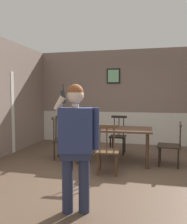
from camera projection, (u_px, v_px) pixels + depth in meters
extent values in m
plane|color=brown|center=(122.00, 178.00, 4.29)|extent=(6.87, 6.87, 0.00)
cube|color=gray|center=(134.00, 81.00, 7.18)|extent=(6.07, 0.12, 1.90)
cube|color=silver|center=(134.00, 128.00, 7.30)|extent=(6.07, 0.14, 0.98)
cube|color=silver|center=(134.00, 112.00, 7.23)|extent=(6.07, 0.05, 0.06)
cube|color=black|center=(113.00, 76.00, 7.25)|extent=(0.41, 0.03, 0.46)
cube|color=#87CA97|center=(113.00, 76.00, 7.23)|extent=(0.33, 0.01, 0.38)
cube|color=silver|center=(12.00, 112.00, 6.11)|extent=(0.06, 0.12, 2.10)
cube|color=#4C3323|center=(114.00, 129.00, 5.24)|extent=(1.68, 0.89, 0.04)
cylinder|color=#4C3323|center=(78.00, 148.00, 5.11)|extent=(0.07, 0.07, 0.73)
cylinder|color=#4C3323|center=(147.00, 151.00, 4.78)|extent=(0.07, 0.07, 0.73)
cylinder|color=#4C3323|center=(85.00, 142.00, 5.76)|extent=(0.07, 0.07, 0.73)
cylinder|color=#4C3323|center=(147.00, 144.00, 5.44)|extent=(0.07, 0.07, 0.73)
cube|color=#513823|center=(108.00, 151.00, 4.50)|extent=(0.46, 0.46, 0.03)
cube|color=#513823|center=(107.00, 126.00, 4.28)|extent=(0.43, 0.07, 0.06)
cylinder|color=#513823|center=(100.00, 139.00, 4.31)|extent=(0.02, 0.02, 0.52)
cylinder|color=#513823|center=(107.00, 139.00, 4.29)|extent=(0.02, 0.02, 0.52)
cylinder|color=#513823|center=(114.00, 139.00, 4.27)|extent=(0.02, 0.02, 0.52)
cylinder|color=#513823|center=(100.00, 160.00, 4.71)|extent=(0.04, 0.04, 0.42)
cylinder|color=#513823|center=(117.00, 161.00, 4.66)|extent=(0.04, 0.04, 0.42)
cylinder|color=#513823|center=(98.00, 165.00, 4.38)|extent=(0.04, 0.04, 0.42)
cylinder|color=#513823|center=(116.00, 166.00, 4.32)|extent=(0.04, 0.04, 0.42)
cube|color=#2D2319|center=(63.00, 140.00, 5.53)|extent=(0.47, 0.47, 0.03)
cube|color=#2D2319|center=(55.00, 118.00, 5.51)|extent=(0.09, 0.42, 0.06)
cylinder|color=#2D2319|center=(57.00, 127.00, 5.66)|extent=(0.02, 0.02, 0.55)
cylinder|color=#2D2319|center=(55.00, 128.00, 5.53)|extent=(0.02, 0.02, 0.55)
cylinder|color=#2D2319|center=(54.00, 129.00, 5.41)|extent=(0.02, 0.02, 0.55)
cylinder|color=#2D2319|center=(72.00, 149.00, 5.69)|extent=(0.04, 0.04, 0.42)
cylinder|color=#2D2319|center=(69.00, 152.00, 5.36)|extent=(0.04, 0.04, 0.42)
cylinder|color=#2D2319|center=(58.00, 148.00, 5.73)|extent=(0.04, 0.04, 0.42)
cylinder|color=#2D2319|center=(54.00, 151.00, 5.40)|extent=(0.04, 0.04, 0.42)
cube|color=#2D2319|center=(169.00, 146.00, 5.01)|extent=(0.52, 0.52, 0.03)
cube|color=#2D2319|center=(180.00, 124.00, 4.90)|extent=(0.09, 0.47, 0.06)
cylinder|color=#2D2319|center=(180.00, 136.00, 4.78)|extent=(0.02, 0.02, 0.48)
cylinder|color=#2D2319|center=(180.00, 134.00, 4.91)|extent=(0.02, 0.02, 0.48)
cylinder|color=#2D2319|center=(180.00, 133.00, 5.05)|extent=(0.02, 0.02, 0.48)
cylinder|color=#2D2319|center=(159.00, 157.00, 4.91)|extent=(0.04, 0.04, 0.41)
cylinder|color=#2D2319|center=(160.00, 153.00, 5.26)|extent=(0.04, 0.04, 0.41)
cylinder|color=#2D2319|center=(178.00, 159.00, 4.78)|extent=(0.04, 0.04, 0.41)
cylinder|color=#2D2319|center=(178.00, 155.00, 5.14)|extent=(0.04, 0.04, 0.41)
cube|color=black|center=(118.00, 136.00, 6.03)|extent=(0.41, 0.41, 0.03)
cube|color=black|center=(119.00, 117.00, 6.17)|extent=(0.40, 0.05, 0.06)
cylinder|color=black|center=(124.00, 125.00, 6.16)|extent=(0.02, 0.02, 0.50)
cylinder|color=black|center=(119.00, 125.00, 6.19)|extent=(0.02, 0.02, 0.50)
cylinder|color=black|center=(114.00, 125.00, 6.22)|extent=(0.02, 0.02, 0.50)
cylinder|color=black|center=(123.00, 147.00, 5.85)|extent=(0.04, 0.04, 0.43)
cylinder|color=black|center=(110.00, 146.00, 5.93)|extent=(0.04, 0.04, 0.43)
cylinder|color=black|center=(125.00, 144.00, 6.16)|extent=(0.04, 0.04, 0.43)
cylinder|color=black|center=(113.00, 144.00, 6.24)|extent=(0.04, 0.04, 0.43)
cylinder|color=#282E49|center=(84.00, 182.00, 3.01)|extent=(0.14, 0.14, 0.79)
cylinder|color=#282E49|center=(68.00, 182.00, 3.00)|extent=(0.14, 0.14, 0.79)
cube|color=#282E49|center=(76.00, 154.00, 2.98)|extent=(0.42, 0.30, 0.12)
cube|color=navy|center=(75.00, 130.00, 2.96)|extent=(0.47, 0.34, 0.56)
cylinder|color=navy|center=(96.00, 129.00, 2.97)|extent=(0.09, 0.09, 0.53)
cylinder|color=beige|center=(60.00, 103.00, 2.91)|extent=(0.17, 0.09, 0.20)
cylinder|color=beige|center=(75.00, 106.00, 2.94)|extent=(0.09, 0.09, 0.05)
sphere|color=beige|center=(75.00, 95.00, 2.93)|extent=(0.21, 0.21, 0.21)
sphere|color=brown|center=(75.00, 92.00, 2.92)|extent=(0.20, 0.20, 0.20)
cube|color=#2D2D33|center=(63.00, 97.00, 2.89)|extent=(0.08, 0.05, 0.17)
cylinder|color=black|center=(63.00, 87.00, 2.88)|extent=(0.01, 0.01, 0.08)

